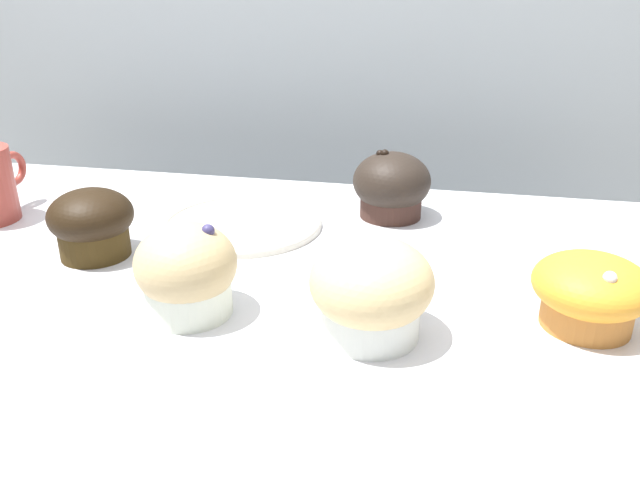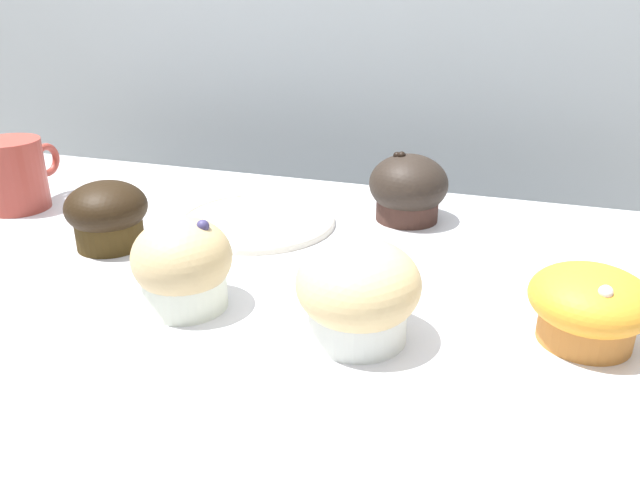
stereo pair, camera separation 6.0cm
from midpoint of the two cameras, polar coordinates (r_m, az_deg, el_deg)
The scene contains 8 objects.
wall_back at distance 1.21m, azimuth 4.66°, elevation 7.45°, with size 3.20×0.10×1.80m, color #A8B2B7.
muffin_front_center at distance 0.57m, azimuth 26.27°, elevation -5.45°, with size 0.10×0.10×0.07m.
muffin_back_left at distance 0.51m, azimuth 6.87°, elevation -4.85°, with size 0.10×0.10×0.09m.
muffin_back_right at distance 0.78m, azimuth 10.27°, elevation 4.58°, with size 0.10×0.10×0.09m.
muffin_front_left at distance 0.72m, azimuth -16.64°, elevation 2.24°, with size 0.09×0.09×0.07m.
muffin_front_right at distance 0.57m, azimuth -9.50°, elevation -2.39°, with size 0.09×0.09×0.09m.
coffee_cup at distance 0.88m, azimuth -24.48°, elevation 5.57°, with size 0.08×0.12×0.09m.
serving_plate at distance 0.77m, azimuth -3.84°, elevation 1.79°, with size 0.19×0.19×0.01m.
Camera 2 is at (0.29, -0.53, 1.22)m, focal length 35.00 mm.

